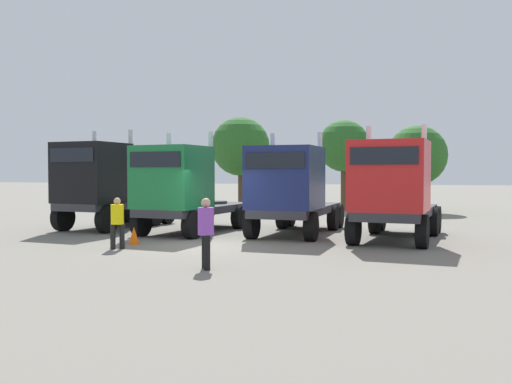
{
  "coord_description": "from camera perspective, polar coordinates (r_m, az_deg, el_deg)",
  "views": [
    {
      "loc": [
        7.04,
        -17.07,
        2.39
      ],
      "look_at": [
        0.38,
        4.22,
        1.63
      ],
      "focal_mm": 39.45,
      "sensor_mm": 36.0,
      "label": 1
    }
  ],
  "objects": [
    {
      "name": "visitor_in_hivis",
      "position": [
        18.13,
        -13.88,
        -2.72
      ],
      "size": [
        0.56,
        0.56,
        1.62
      ],
      "rotation": [
        0.0,
        0.0,
        5.33
      ],
      "color": "black",
      "rests_on": "ground"
    },
    {
      "name": "semi_truck_black",
      "position": [
        24.48,
        -15.41,
        0.76
      ],
      "size": [
        3.04,
        5.95,
        4.22
      ],
      "rotation": [
        0.0,
        0.0,
        -1.66
      ],
      "color": "#333338",
      "rests_on": "ground"
    },
    {
      "name": "ground",
      "position": [
        18.62,
        -5.01,
        -5.43
      ],
      "size": [
        200.0,
        200.0,
        0.0
      ],
      "primitive_type": "plane",
      "color": "slate"
    },
    {
      "name": "visitor_with_camera",
      "position": [
        13.97,
        -5.1,
        -3.66
      ],
      "size": [
        0.55,
        0.55,
        1.77
      ],
      "rotation": [
        0.0,
        0.0,
        0.58
      ],
      "color": "black",
      "rests_on": "ground"
    },
    {
      "name": "semi_truck_navy",
      "position": [
        21.14,
        3.5,
        0.27
      ],
      "size": [
        2.72,
        6.41,
        3.94
      ],
      "rotation": [
        0.0,
        0.0,
        -1.6
      ],
      "color": "#333338",
      "rests_on": "ground"
    },
    {
      "name": "traffic_cone_near",
      "position": [
        19.29,
        -12.27,
        -4.33
      ],
      "size": [
        0.36,
        0.36,
        0.59
      ],
      "primitive_type": "cone",
      "color": "#F2590C",
      "rests_on": "ground"
    },
    {
      "name": "semi_truck_green",
      "position": [
        21.98,
        -7.45,
        0.27
      ],
      "size": [
        3.16,
        6.61,
        3.99
      ],
      "rotation": [
        0.0,
        0.0,
        -1.67
      ],
      "color": "#333338",
      "rests_on": "ground"
    },
    {
      "name": "semi_truck_red",
      "position": [
        19.74,
        13.73,
        0.15
      ],
      "size": [
        3.08,
        6.37,
        4.05
      ],
      "rotation": [
        0.0,
        0.0,
        -1.66
      ],
      "color": "#333338",
      "rests_on": "ground"
    },
    {
      "name": "oak_far_left",
      "position": [
        41.61,
        -1.59,
        4.62
      ],
      "size": [
        4.32,
        4.32,
        6.5
      ],
      "color": "#4C3823",
      "rests_on": "ground"
    },
    {
      "name": "oak_far_centre",
      "position": [
        36.17,
        8.89,
        4.59
      ],
      "size": [
        3.27,
        3.27,
        5.74
      ],
      "color": "#4C3823",
      "rests_on": "ground"
    },
    {
      "name": "oak_far_right",
      "position": [
        35.38,
        16.01,
        3.58
      ],
      "size": [
        3.6,
        3.6,
        5.25
      ],
      "color": "#4C3823",
      "rests_on": "ground"
    }
  ]
}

